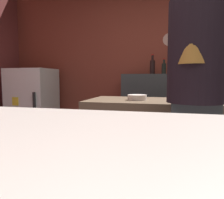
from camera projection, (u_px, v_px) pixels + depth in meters
wall_back at (170, 61)px, 3.26m from camera, size 5.20×0.10×2.70m
prep_counter at (214, 157)px, 1.79m from camera, size 2.10×0.60×0.91m
back_shelf at (155, 115)px, 3.11m from camera, size 0.92×0.36×1.16m
mini_fridge at (33, 109)px, 3.40m from camera, size 0.63×0.58×1.24m
bartender at (195, 89)px, 1.35m from camera, size 0.49×0.55×1.78m
mixing_bowl at (137, 97)px, 1.87m from camera, size 0.16×0.16×0.04m
bottle_soy at (152, 66)px, 3.06m from camera, size 0.07×0.07×0.27m
bottle_olive_oil at (164, 68)px, 2.96m from camera, size 0.06×0.06×0.20m
bottle_vinegar at (179, 68)px, 2.89m from camera, size 0.05×0.05×0.21m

